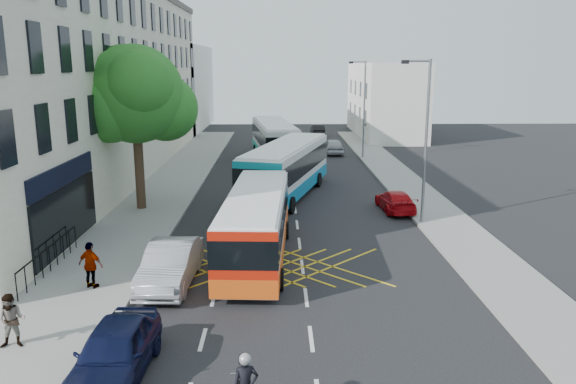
{
  "coord_description": "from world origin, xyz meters",
  "views": [
    {
      "loc": [
        -0.97,
        -15.16,
        7.94
      ],
      "look_at": [
        -0.5,
        9.8,
        2.2
      ],
      "focal_mm": 35.0,
      "sensor_mm": 36.0,
      "label": 1
    }
  ],
  "objects_px": {
    "lamp_far": "(363,104)",
    "street_tree": "(135,95)",
    "lamp_near": "(424,133)",
    "bus_mid": "(287,169)",
    "pedestrian_far": "(91,265)",
    "parked_car_silver": "(171,264)",
    "distant_car_silver": "(333,146)",
    "distant_car_grey": "(277,139)",
    "parked_car_blue": "(115,352)",
    "bus_far": "(274,141)",
    "bus_near": "(256,224)",
    "pedestrian_near": "(12,321)",
    "distant_car_dark": "(318,130)",
    "red_hatchback": "(395,201)"
  },
  "relations": [
    {
      "from": "bus_mid",
      "to": "red_hatchback",
      "type": "height_order",
      "value": "bus_mid"
    },
    {
      "from": "parked_car_silver",
      "to": "bus_near",
      "type": "bearing_deg",
      "value": 44.76
    },
    {
      "from": "red_hatchback",
      "to": "distant_car_dark",
      "type": "distance_m",
      "value": 33.09
    },
    {
      "from": "parked_car_silver",
      "to": "distant_car_silver",
      "type": "bearing_deg",
      "value": 76.06
    },
    {
      "from": "bus_near",
      "to": "distant_car_silver",
      "type": "xyz_separation_m",
      "value": [
        5.89,
        27.59,
        -0.79
      ]
    },
    {
      "from": "street_tree",
      "to": "pedestrian_far",
      "type": "distance_m",
      "value": 12.52
    },
    {
      "from": "bus_near",
      "to": "pedestrian_near",
      "type": "xyz_separation_m",
      "value": [
        -6.54,
        -7.64,
        -0.54
      ]
    },
    {
      "from": "street_tree",
      "to": "lamp_far",
      "type": "relative_size",
      "value": 1.1
    },
    {
      "from": "lamp_far",
      "to": "parked_car_silver",
      "type": "bearing_deg",
      "value": -111.81
    },
    {
      "from": "lamp_far",
      "to": "pedestrian_far",
      "type": "xyz_separation_m",
      "value": [
        -13.78,
        -28.33,
        -3.62
      ]
    },
    {
      "from": "bus_mid",
      "to": "lamp_far",
      "type": "bearing_deg",
      "value": 80.61
    },
    {
      "from": "street_tree",
      "to": "pedestrian_near",
      "type": "bearing_deg",
      "value": -89.6
    },
    {
      "from": "distant_car_silver",
      "to": "pedestrian_far",
      "type": "relative_size",
      "value": 2.39
    },
    {
      "from": "parked_car_blue",
      "to": "distant_car_dark",
      "type": "distance_m",
      "value": 50.41
    },
    {
      "from": "lamp_far",
      "to": "street_tree",
      "type": "bearing_deg",
      "value": -130.81
    },
    {
      "from": "distant_car_silver",
      "to": "distant_car_dark",
      "type": "height_order",
      "value": "distant_car_silver"
    },
    {
      "from": "bus_far",
      "to": "pedestrian_far",
      "type": "bearing_deg",
      "value": -110.43
    },
    {
      "from": "street_tree",
      "to": "distant_car_grey",
      "type": "xyz_separation_m",
      "value": [
        7.49,
        25.07,
        -5.64
      ]
    },
    {
      "from": "distant_car_grey",
      "to": "parked_car_silver",
      "type": "bearing_deg",
      "value": -103.17
    },
    {
      "from": "distant_car_silver",
      "to": "lamp_far",
      "type": "bearing_deg",
      "value": 128.7
    },
    {
      "from": "distant_car_grey",
      "to": "bus_near",
      "type": "bearing_deg",
      "value": -98.44
    },
    {
      "from": "lamp_far",
      "to": "parked_car_blue",
      "type": "height_order",
      "value": "lamp_far"
    },
    {
      "from": "street_tree",
      "to": "pedestrian_near",
      "type": "relative_size",
      "value": 5.59
    },
    {
      "from": "bus_near",
      "to": "parked_car_blue",
      "type": "distance_m",
      "value": 9.65
    },
    {
      "from": "bus_mid",
      "to": "pedestrian_far",
      "type": "xyz_separation_m",
      "value": [
        -7.15,
        -14.55,
        -0.71
      ]
    },
    {
      "from": "bus_mid",
      "to": "distant_car_dark",
      "type": "relative_size",
      "value": 3.11
    },
    {
      "from": "parked_car_blue",
      "to": "pedestrian_near",
      "type": "xyz_separation_m",
      "value": [
        -3.23,
        1.39,
        0.21
      ]
    },
    {
      "from": "distant_car_grey",
      "to": "pedestrian_near",
      "type": "xyz_separation_m",
      "value": [
        -7.38,
        -40.64,
        0.28
      ]
    },
    {
      "from": "red_hatchback",
      "to": "parked_car_blue",
      "type": "bearing_deg",
      "value": 54.08
    },
    {
      "from": "lamp_near",
      "to": "distant_car_dark",
      "type": "xyz_separation_m",
      "value": [
        -2.66,
        35.66,
        -3.99
      ]
    },
    {
      "from": "street_tree",
      "to": "bus_near",
      "type": "height_order",
      "value": "street_tree"
    },
    {
      "from": "street_tree",
      "to": "parked_car_silver",
      "type": "xyz_separation_m",
      "value": [
        3.61,
        -10.69,
        -5.52
      ]
    },
    {
      "from": "lamp_far",
      "to": "bus_mid",
      "type": "distance_m",
      "value": 15.57
    },
    {
      "from": "parked_car_silver",
      "to": "red_hatchback",
      "type": "bearing_deg",
      "value": 47.32
    },
    {
      "from": "lamp_near",
      "to": "bus_mid",
      "type": "bearing_deg",
      "value": 136.85
    },
    {
      "from": "bus_near",
      "to": "distant_car_dark",
      "type": "xyz_separation_m",
      "value": [
        5.4,
        40.62,
        -0.85
      ]
    },
    {
      "from": "lamp_far",
      "to": "pedestrian_far",
      "type": "height_order",
      "value": "lamp_far"
    },
    {
      "from": "bus_near",
      "to": "parked_car_blue",
      "type": "height_order",
      "value": "bus_near"
    },
    {
      "from": "lamp_near",
      "to": "pedestrian_far",
      "type": "distance_m",
      "value": 16.51
    },
    {
      "from": "bus_mid",
      "to": "pedestrian_far",
      "type": "bearing_deg",
      "value": -99.91
    },
    {
      "from": "lamp_far",
      "to": "parked_car_blue",
      "type": "distance_m",
      "value": 36.06
    },
    {
      "from": "lamp_near",
      "to": "bus_near",
      "type": "xyz_separation_m",
      "value": [
        -8.06,
        -4.96,
        -3.14
      ]
    },
    {
      "from": "lamp_near",
      "to": "parked_car_blue",
      "type": "relative_size",
      "value": 1.88
    },
    {
      "from": "red_hatchback",
      "to": "pedestrian_near",
      "type": "xyz_separation_m",
      "value": [
        -13.89,
        -15.22,
        0.37
      ]
    },
    {
      "from": "lamp_near",
      "to": "distant_car_dark",
      "type": "bearing_deg",
      "value": 94.27
    },
    {
      "from": "bus_mid",
      "to": "distant_car_grey",
      "type": "bearing_deg",
      "value": 107.81
    },
    {
      "from": "bus_mid",
      "to": "bus_far",
      "type": "bearing_deg",
      "value": 109.9
    },
    {
      "from": "pedestrian_near",
      "to": "pedestrian_far",
      "type": "relative_size",
      "value": 0.93
    },
    {
      "from": "pedestrian_far",
      "to": "lamp_near",
      "type": "bearing_deg",
      "value": -128.79
    },
    {
      "from": "distant_car_dark",
      "to": "pedestrian_near",
      "type": "height_order",
      "value": "pedestrian_near"
    }
  ]
}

